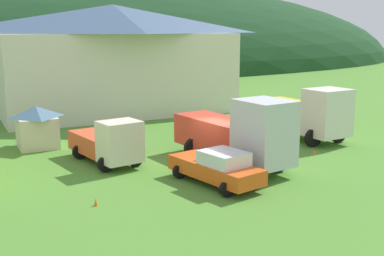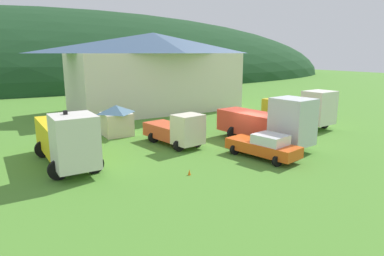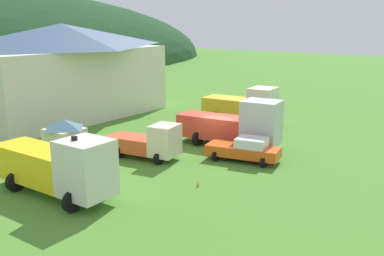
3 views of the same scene
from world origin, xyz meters
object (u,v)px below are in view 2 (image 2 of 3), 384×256
(service_pickup_orange, at_px, (264,146))
(traffic_cone_mid_row, at_px, (315,136))
(depot_building, at_px, (154,71))
(light_truck_cream, at_px, (177,130))
(play_shed_cream, at_px, (116,120))
(traffic_cone_near_pickup, at_px, (189,175))
(flatbed_truck_yellow, at_px, (66,138))
(tow_truck_silver, at_px, (270,122))
(heavy_rig_striped, at_px, (302,108))
(traffic_light_west, at_px, (67,136))

(service_pickup_orange, height_order, traffic_cone_mid_row, service_pickup_orange)
(depot_building, height_order, light_truck_cream, depot_building)
(traffic_cone_mid_row, bearing_deg, light_truck_cream, 163.64)
(play_shed_cream, bearing_deg, depot_building, 51.36)
(depot_building, distance_m, traffic_cone_mid_row, 20.46)
(light_truck_cream, bearing_deg, traffic_cone_near_pickup, -31.97)
(flatbed_truck_yellow, bearing_deg, tow_truck_silver, 77.10)
(play_shed_cream, height_order, heavy_rig_striped, heavy_rig_striped)
(play_shed_cream, distance_m, traffic_light_west, 9.60)
(play_shed_cream, height_order, light_truck_cream, play_shed_cream)
(flatbed_truck_yellow, height_order, service_pickup_orange, flatbed_truck_yellow)
(traffic_light_west, bearing_deg, heavy_rig_striped, 6.48)
(traffic_light_west, height_order, traffic_cone_near_pickup, traffic_light_west)
(depot_building, distance_m, service_pickup_orange, 21.87)
(flatbed_truck_yellow, relative_size, tow_truck_silver, 0.99)
(flatbed_truck_yellow, height_order, light_truck_cream, flatbed_truck_yellow)
(depot_building, xyz_separation_m, traffic_cone_near_pickup, (-7.86, -21.65, -4.66))
(play_shed_cream, xyz_separation_m, service_pickup_orange, (6.17, -11.11, -0.48))
(service_pickup_orange, bearing_deg, heavy_rig_striped, 107.97)
(play_shed_cream, xyz_separation_m, traffic_light_west, (-5.39, -7.88, 0.99))
(flatbed_truck_yellow, distance_m, heavy_rig_striped, 21.12)
(light_truck_cream, xyz_separation_m, traffic_cone_near_pickup, (-2.37, -5.84, -1.18))
(light_truck_cream, height_order, traffic_cone_mid_row, light_truck_cream)
(tow_truck_silver, bearing_deg, depot_building, 174.23)
(flatbed_truck_yellow, distance_m, traffic_cone_near_pickup, 7.82)
(traffic_cone_mid_row, bearing_deg, service_pickup_orange, -163.26)
(flatbed_truck_yellow, height_order, traffic_light_west, traffic_light_west)
(traffic_light_west, bearing_deg, play_shed_cream, 55.64)
(light_truck_cream, xyz_separation_m, traffic_light_west, (-8.15, -2.39, 1.11))
(heavy_rig_striped, bearing_deg, light_truck_cream, -94.71)
(light_truck_cream, xyz_separation_m, tow_truck_silver, (5.91, -3.46, 0.60))
(service_pickup_orange, bearing_deg, traffic_cone_mid_row, 94.72)
(heavy_rig_striped, relative_size, traffic_light_west, 1.87)
(tow_truck_silver, bearing_deg, heavy_rig_striped, 108.60)
(traffic_light_west, xyz_separation_m, traffic_cone_mid_row, (19.33, -0.89, -2.29))
(play_shed_cream, distance_m, light_truck_cream, 6.15)
(play_shed_cream, relative_size, heavy_rig_striped, 0.37)
(service_pickup_orange, relative_size, traffic_light_west, 1.41)
(depot_building, xyz_separation_m, service_pickup_orange, (-2.08, -21.43, -3.83))
(play_shed_cream, height_order, tow_truck_silver, tow_truck_silver)
(depot_building, height_order, play_shed_cream, depot_building)
(light_truck_cream, height_order, traffic_cone_near_pickup, light_truck_cream)
(light_truck_cream, bearing_deg, service_pickup_orange, 21.36)
(tow_truck_silver, bearing_deg, flatbed_truck_yellow, -108.83)
(light_truck_cream, bearing_deg, tow_truck_silver, 49.78)
(light_truck_cream, bearing_deg, depot_building, 151.02)
(play_shed_cream, distance_m, traffic_cone_mid_row, 16.52)
(tow_truck_silver, xyz_separation_m, heavy_rig_striped, (7.29, 3.50, -0.09))
(flatbed_truck_yellow, xyz_separation_m, traffic_cone_near_pickup, (5.53, -5.26, -1.72))
(traffic_cone_near_pickup, bearing_deg, flatbed_truck_yellow, 136.44)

